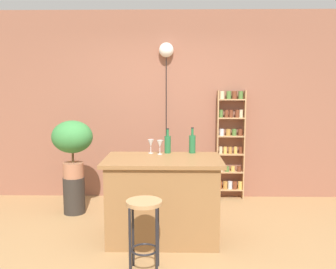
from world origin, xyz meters
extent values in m
plane|color=#A37A4C|center=(0.00, 0.00, 0.00)|extent=(12.00, 12.00, 0.00)
cube|color=#8C5642|center=(0.00, 1.95, 1.40)|extent=(6.40, 0.10, 2.80)
cube|color=olive|center=(0.00, 0.30, 0.44)|extent=(1.18, 0.74, 0.88)
cube|color=olive|center=(0.00, 0.30, 0.90)|extent=(1.28, 0.80, 0.04)
cylinder|color=black|center=(-0.26, -0.59, 0.32)|extent=(0.02, 0.02, 0.64)
cylinder|color=black|center=(-0.03, -0.59, 0.32)|extent=(0.02, 0.02, 0.64)
cylinder|color=black|center=(-0.26, -0.35, 0.32)|extent=(0.02, 0.02, 0.64)
cylinder|color=black|center=(-0.03, -0.35, 0.32)|extent=(0.02, 0.02, 0.64)
torus|color=black|center=(-0.15, -0.47, 0.22)|extent=(0.25, 0.25, 0.02)
cylinder|color=tan|center=(-0.15, -0.47, 0.66)|extent=(0.33, 0.33, 0.03)
cube|color=tan|center=(0.76, 1.81, 0.82)|extent=(0.02, 0.13, 1.63)
cube|color=tan|center=(1.16, 1.81, 0.82)|extent=(0.02, 0.13, 1.63)
cube|color=tan|center=(0.96, 1.81, 0.14)|extent=(0.38, 0.13, 0.02)
cylinder|color=#994C23|center=(0.81, 1.82, 0.20)|extent=(0.07, 0.07, 0.12)
cylinder|color=#AD7A38|center=(0.89, 1.81, 0.20)|extent=(0.07, 0.07, 0.12)
cylinder|color=silver|center=(0.97, 1.82, 0.20)|extent=(0.07, 0.07, 0.12)
cylinder|color=brown|center=(1.04, 1.81, 0.20)|extent=(0.07, 0.07, 0.12)
cylinder|color=gold|center=(1.12, 1.81, 0.20)|extent=(0.07, 0.07, 0.12)
cube|color=tan|center=(0.96, 1.81, 0.41)|extent=(0.38, 0.13, 0.02)
cylinder|color=beige|center=(0.82, 1.81, 0.46)|extent=(0.06, 0.06, 0.08)
cylinder|color=#4C7033|center=(0.92, 1.81, 0.46)|extent=(0.06, 0.06, 0.08)
cylinder|color=gold|center=(1.00, 1.82, 0.46)|extent=(0.06, 0.06, 0.08)
cylinder|color=brown|center=(1.10, 1.81, 0.46)|extent=(0.06, 0.06, 0.08)
cube|color=tan|center=(0.96, 1.81, 0.68)|extent=(0.38, 0.13, 0.02)
cylinder|color=beige|center=(0.82, 1.82, 0.74)|extent=(0.05, 0.05, 0.10)
cylinder|color=gold|center=(0.88, 1.81, 0.74)|extent=(0.05, 0.05, 0.10)
cylinder|color=#AD7A38|center=(0.96, 1.81, 0.74)|extent=(0.05, 0.05, 0.10)
cylinder|color=gold|center=(1.04, 1.82, 0.74)|extent=(0.05, 0.05, 0.10)
cylinder|color=brown|center=(1.11, 1.82, 0.74)|extent=(0.05, 0.05, 0.10)
cube|color=tan|center=(0.96, 1.81, 0.95)|extent=(0.38, 0.13, 0.02)
cylinder|color=silver|center=(0.83, 1.82, 1.01)|extent=(0.07, 0.07, 0.10)
cylinder|color=#AD7A38|center=(0.92, 1.82, 1.01)|extent=(0.07, 0.07, 0.10)
cylinder|color=#4C7033|center=(1.01, 1.82, 1.01)|extent=(0.07, 0.07, 0.10)
cylinder|color=brown|center=(1.10, 1.82, 1.01)|extent=(0.07, 0.07, 0.10)
cube|color=tan|center=(0.96, 1.81, 1.22)|extent=(0.38, 0.13, 0.02)
cylinder|color=#4C7033|center=(0.81, 1.81, 1.29)|extent=(0.06, 0.06, 0.11)
cylinder|color=brown|center=(0.89, 1.81, 1.29)|extent=(0.06, 0.06, 0.11)
cylinder|color=brown|center=(0.96, 1.81, 1.29)|extent=(0.06, 0.06, 0.11)
cylinder|color=brown|center=(1.05, 1.81, 1.29)|extent=(0.06, 0.06, 0.11)
cylinder|color=beige|center=(1.11, 1.82, 1.29)|extent=(0.06, 0.06, 0.11)
cube|color=tan|center=(0.96, 1.81, 1.50)|extent=(0.38, 0.13, 0.02)
cylinder|color=beige|center=(0.82, 1.82, 1.56)|extent=(0.07, 0.07, 0.11)
cylinder|color=#4C7033|center=(0.92, 1.82, 1.56)|extent=(0.07, 0.07, 0.11)
cylinder|color=brown|center=(1.00, 1.81, 1.56)|extent=(0.07, 0.07, 0.11)
cylinder|color=#4C7033|center=(1.09, 1.81, 1.56)|extent=(0.07, 0.07, 0.11)
cylinder|color=#2D2823|center=(-1.22, 1.11, 0.24)|extent=(0.29, 0.29, 0.49)
cylinder|color=#A86B4C|center=(-1.22, 1.11, 0.59)|extent=(0.27, 0.27, 0.20)
cylinder|color=brown|center=(-1.22, 1.11, 0.77)|extent=(0.03, 0.03, 0.16)
ellipsoid|color=#387F3D|center=(-1.22, 1.11, 1.04)|extent=(0.54, 0.48, 0.43)
cylinder|color=#236638|center=(0.04, 0.62, 1.02)|extent=(0.07, 0.07, 0.20)
cylinder|color=#236638|center=(0.04, 0.62, 1.16)|extent=(0.03, 0.03, 0.08)
cylinder|color=black|center=(0.04, 0.62, 1.20)|extent=(0.03, 0.03, 0.01)
cylinder|color=#236638|center=(0.33, 0.63, 1.02)|extent=(0.08, 0.08, 0.21)
cylinder|color=#236638|center=(0.33, 0.63, 1.17)|extent=(0.03, 0.03, 0.08)
cylinder|color=black|center=(0.33, 0.63, 1.21)|extent=(0.03, 0.03, 0.01)
cylinder|color=silver|center=(-0.15, 0.60, 0.92)|extent=(0.06, 0.06, 0.00)
cylinder|color=silver|center=(-0.15, 0.60, 0.96)|extent=(0.01, 0.01, 0.07)
cone|color=silver|center=(-0.15, 0.60, 1.04)|extent=(0.07, 0.07, 0.08)
cylinder|color=silver|center=(-0.04, 0.54, 0.92)|extent=(0.06, 0.06, 0.00)
cylinder|color=silver|center=(-0.04, 0.54, 0.96)|extent=(0.01, 0.01, 0.07)
cone|color=silver|center=(-0.04, 0.54, 1.04)|extent=(0.07, 0.07, 0.08)
cylinder|color=black|center=(0.00, 1.84, 1.11)|extent=(0.01, 0.01, 2.22)
sphere|color=white|center=(0.00, 1.84, 2.22)|extent=(0.22, 0.22, 0.22)
camera|label=1|loc=(0.13, -3.72, 1.71)|focal=39.98mm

